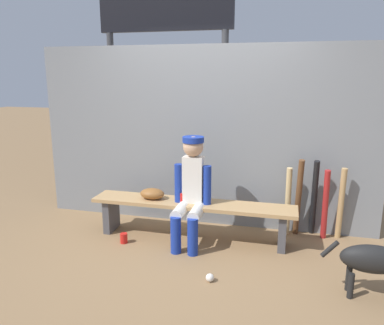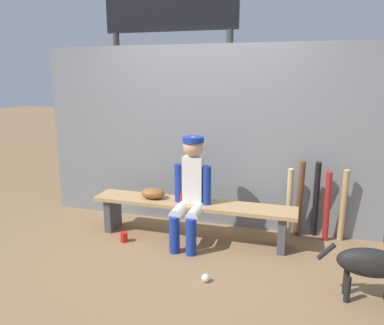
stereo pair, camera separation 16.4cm
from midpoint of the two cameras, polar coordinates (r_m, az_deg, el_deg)
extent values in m
plane|color=olive|center=(4.34, -1.11, -11.43)|extent=(30.00, 30.00, 0.00)
cube|color=gray|center=(4.50, 0.56, 3.82)|extent=(4.11, 0.03, 2.15)
cube|color=tan|center=(4.19, -1.13, -6.28)|extent=(2.28, 0.36, 0.04)
cube|color=#4C4C51|center=(4.61, -13.16, -7.66)|extent=(0.08, 0.29, 0.39)
cube|color=#4C4C51|center=(4.13, 12.42, -10.09)|extent=(0.08, 0.29, 0.39)
cube|color=silver|center=(4.10, -0.97, -2.63)|extent=(0.22, 0.13, 0.52)
sphere|color=tan|center=(4.02, -0.99, 2.42)|extent=(0.22, 0.22, 0.22)
cylinder|color=#193399|center=(4.00, -0.99, 3.50)|extent=(0.23, 0.23, 0.06)
cylinder|color=silver|center=(4.04, -2.90, -7.32)|extent=(0.13, 0.38, 0.13)
cylinder|color=#193399|center=(3.95, -3.69, -10.92)|extent=(0.11, 0.11, 0.39)
cylinder|color=#193399|center=(4.14, -3.18, -3.22)|extent=(0.09, 0.09, 0.44)
cylinder|color=silver|center=(4.00, -0.41, -7.55)|extent=(0.13, 0.38, 0.13)
cylinder|color=#193399|center=(3.90, -1.13, -11.21)|extent=(0.11, 0.11, 0.39)
cylinder|color=#193399|center=(4.06, 1.15, -3.54)|extent=(0.09, 0.09, 0.44)
ellipsoid|color=brown|center=(4.30, -7.15, -4.72)|extent=(0.28, 0.20, 0.12)
cylinder|color=tan|center=(4.41, 13.32, -5.75)|extent=(0.07, 0.14, 0.81)
cylinder|color=brown|center=(4.37, 14.81, -5.23)|extent=(0.09, 0.24, 0.92)
cylinder|color=black|center=(4.44, 17.04, -5.20)|extent=(0.08, 0.24, 0.90)
cylinder|color=#B22323|center=(4.40, 18.57, -6.12)|extent=(0.09, 0.16, 0.81)
cylinder|color=tan|center=(4.47, 20.69, -5.88)|extent=(0.07, 0.13, 0.83)
sphere|color=white|center=(3.51, 1.33, -17.08)|extent=(0.07, 0.07, 0.07)
cylinder|color=red|center=(4.29, -11.41, -11.20)|extent=(0.08, 0.08, 0.11)
cylinder|color=red|center=(4.16, -2.50, -5.31)|extent=(0.08, 0.08, 0.11)
cylinder|color=#3F3F42|center=(6.07, -12.59, 7.19)|extent=(0.10, 0.10, 2.42)
cylinder|color=#3F3F42|center=(5.51, 3.97, 6.90)|extent=(0.10, 0.10, 2.42)
ellipsoid|color=black|center=(3.46, 24.56, -13.22)|extent=(0.52, 0.20, 0.24)
cylinder|color=black|center=(3.38, 18.85, -12.32)|extent=(0.15, 0.04, 0.16)
cylinder|color=black|center=(3.58, 21.42, -16.06)|extent=(0.05, 0.05, 0.22)
cylinder|color=black|center=(3.48, 21.66, -17.01)|extent=(0.05, 0.05, 0.22)
camera|label=1|loc=(0.08, -91.16, -0.27)|focal=35.14mm
camera|label=2|loc=(0.08, 88.84, 0.27)|focal=35.14mm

